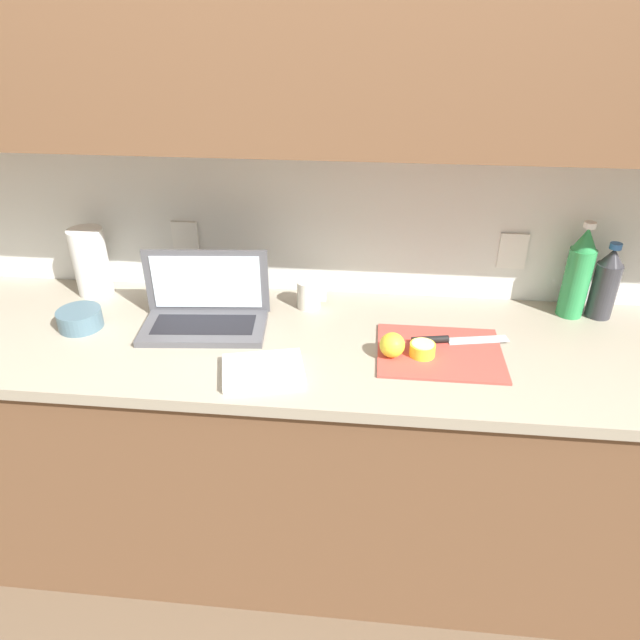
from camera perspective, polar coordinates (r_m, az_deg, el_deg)
The scene contains 14 objects.
ground_plane at distance 2.32m, azimuth -3.62°, elevation -20.74°, with size 12.00×12.00×0.00m, color brown.
wall_back at distance 1.75m, azimuth -3.94°, elevation 22.07°, with size 5.20×0.38×2.60m.
counter_unit at distance 2.00m, azimuth -4.64°, elevation -12.37°, with size 2.57×0.66×0.88m.
laptop at distance 1.81m, azimuth -11.39°, elevation 1.13°, with size 0.40×0.24×0.23m.
cutting_board at distance 1.69m, azimuth 11.89°, elevation -3.18°, with size 0.36×0.28×0.01m, color #D1473D.
knife at distance 1.73m, azimuth 12.22°, elevation -1.94°, with size 0.29×0.09×0.02m.
lemon_half_cut at distance 1.65m, azimuth 10.20°, elevation -2.90°, with size 0.07×0.07×0.04m.
lemon_whole_beside at distance 1.63m, azimuth 7.23°, elevation -2.50°, with size 0.07×0.07×0.07m.
bottle_green_soda at distance 1.97m, azimuth 24.40°, elevation 4.25°, with size 0.08×0.08×0.32m.
bottle_oil_tall at distance 2.01m, azimuth 26.65°, elevation 3.26°, with size 0.08×0.08×0.25m.
measuring_cup at distance 1.88m, azimuth -1.10°, elevation 2.60°, with size 0.10×0.08×0.09m.
bowl_white at distance 1.92m, azimuth -22.87°, elevation 0.12°, with size 0.13×0.13×0.06m.
paper_towel_roll at distance 2.10m, azimuth -21.96°, elevation 5.42°, with size 0.12×0.12×0.23m.
dish_towel at distance 1.57m, azimuth -5.82°, elevation -5.01°, with size 0.22×0.16×0.02m, color silver.
Camera 1 is at (0.29, -1.45, 1.79)m, focal length 32.00 mm.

